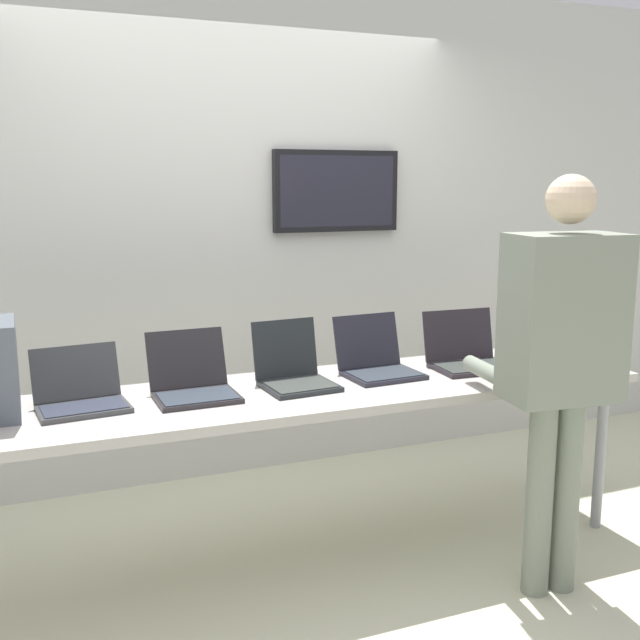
{
  "coord_description": "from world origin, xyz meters",
  "views": [
    {
      "loc": [
        -1.12,
        -2.93,
        1.68
      ],
      "look_at": [
        0.07,
        0.03,
        1.08
      ],
      "focal_mm": 41.95,
      "sensor_mm": 36.0,
      "label": 1
    }
  ],
  "objects_px": {
    "laptop_station_1": "(193,382)",
    "laptop_station_5": "(539,347)",
    "laptop_station_0": "(81,395)",
    "coffee_mug": "(519,372)",
    "laptop_station_3": "(377,362)",
    "person": "(560,347)",
    "workbench": "(307,399)",
    "laptop_station_4": "(467,355)",
    "laptop_station_2": "(294,371)"
  },
  "relations": [
    {
      "from": "laptop_station_1",
      "to": "laptop_station_4",
      "type": "distance_m",
      "value": 1.34
    },
    {
      "from": "laptop_station_0",
      "to": "laptop_station_4",
      "type": "distance_m",
      "value": 1.79
    },
    {
      "from": "workbench",
      "to": "laptop_station_0",
      "type": "height_order",
      "value": "laptop_station_0"
    },
    {
      "from": "workbench",
      "to": "laptop_station_2",
      "type": "height_order",
      "value": "laptop_station_2"
    },
    {
      "from": "laptop_station_5",
      "to": "coffee_mug",
      "type": "distance_m",
      "value": 0.48
    },
    {
      "from": "laptop_station_4",
      "to": "coffee_mug",
      "type": "relative_size",
      "value": 4.56
    },
    {
      "from": "workbench",
      "to": "laptop_station_4",
      "type": "distance_m",
      "value": 0.86
    },
    {
      "from": "laptop_station_1",
      "to": "laptop_station_5",
      "type": "xyz_separation_m",
      "value": [
        1.77,
        0.01,
        -0.0
      ]
    },
    {
      "from": "laptop_station_0",
      "to": "laptop_station_5",
      "type": "distance_m",
      "value": 2.22
    },
    {
      "from": "workbench",
      "to": "coffee_mug",
      "type": "xyz_separation_m",
      "value": [
        0.92,
        -0.25,
        0.09
      ]
    },
    {
      "from": "laptop_station_2",
      "to": "laptop_station_3",
      "type": "xyz_separation_m",
      "value": [
        0.42,
        0.03,
        -0.0
      ]
    },
    {
      "from": "person",
      "to": "laptop_station_5",
      "type": "bearing_deg",
      "value": 56.81
    },
    {
      "from": "laptop_station_3",
      "to": "person",
      "type": "bearing_deg",
      "value": -58.02
    },
    {
      "from": "laptop_station_1",
      "to": "laptop_station_4",
      "type": "height_order",
      "value": "laptop_station_4"
    },
    {
      "from": "laptop_station_0",
      "to": "coffee_mug",
      "type": "height_order",
      "value": "laptop_station_0"
    },
    {
      "from": "laptop_station_4",
      "to": "person",
      "type": "distance_m",
      "value": 0.7
    },
    {
      "from": "laptop_station_0",
      "to": "laptop_station_1",
      "type": "distance_m",
      "value": 0.45
    },
    {
      "from": "person",
      "to": "coffee_mug",
      "type": "distance_m",
      "value": 0.43
    },
    {
      "from": "workbench",
      "to": "laptop_station_5",
      "type": "bearing_deg",
      "value": 3.13
    },
    {
      "from": "laptop_station_4",
      "to": "person",
      "type": "bearing_deg",
      "value": -91.7
    },
    {
      "from": "laptop_station_1",
      "to": "laptop_station_2",
      "type": "xyz_separation_m",
      "value": [
        0.45,
        -0.0,
        0.0
      ]
    },
    {
      "from": "laptop_station_2",
      "to": "laptop_station_5",
      "type": "relative_size",
      "value": 0.95
    },
    {
      "from": "workbench",
      "to": "laptop_station_3",
      "type": "distance_m",
      "value": 0.41
    },
    {
      "from": "laptop_station_4",
      "to": "coffee_mug",
      "type": "bearing_deg",
      "value": -77.42
    },
    {
      "from": "laptop_station_0",
      "to": "laptop_station_2",
      "type": "bearing_deg",
      "value": -0.35
    },
    {
      "from": "workbench",
      "to": "laptop_station_5",
      "type": "height_order",
      "value": "laptop_station_5"
    },
    {
      "from": "person",
      "to": "coffee_mug",
      "type": "height_order",
      "value": "person"
    },
    {
      "from": "laptop_station_2",
      "to": "laptop_station_5",
      "type": "distance_m",
      "value": 1.32
    },
    {
      "from": "laptop_station_2",
      "to": "person",
      "type": "height_order",
      "value": "person"
    },
    {
      "from": "laptop_station_0",
      "to": "laptop_station_3",
      "type": "relative_size",
      "value": 1.05
    },
    {
      "from": "laptop_station_1",
      "to": "person",
      "type": "bearing_deg",
      "value": -27.4
    },
    {
      "from": "workbench",
      "to": "person",
      "type": "relative_size",
      "value": 1.79
    },
    {
      "from": "laptop_station_4",
      "to": "laptop_station_3",
      "type": "bearing_deg",
      "value": 175.57
    },
    {
      "from": "laptop_station_5",
      "to": "laptop_station_2",
      "type": "bearing_deg",
      "value": -179.56
    },
    {
      "from": "laptop_station_3",
      "to": "laptop_station_5",
      "type": "height_order",
      "value": "laptop_station_3"
    },
    {
      "from": "person",
      "to": "coffee_mug",
      "type": "bearing_deg",
      "value": 76.51
    },
    {
      "from": "laptop_station_0",
      "to": "coffee_mug",
      "type": "relative_size",
      "value": 4.38
    },
    {
      "from": "laptop_station_3",
      "to": "laptop_station_5",
      "type": "distance_m",
      "value": 0.9
    },
    {
      "from": "laptop_station_4",
      "to": "laptop_station_5",
      "type": "xyz_separation_m",
      "value": [
        0.43,
        0.01,
        -0.0
      ]
    },
    {
      "from": "laptop_station_1",
      "to": "laptop_station_3",
      "type": "distance_m",
      "value": 0.87
    },
    {
      "from": "coffee_mug",
      "to": "workbench",
      "type": "bearing_deg",
      "value": 164.83
    },
    {
      "from": "laptop_station_4",
      "to": "laptop_station_5",
      "type": "relative_size",
      "value": 1.08
    },
    {
      "from": "laptop_station_0",
      "to": "person",
      "type": "distance_m",
      "value": 1.9
    },
    {
      "from": "laptop_station_1",
      "to": "person",
      "type": "distance_m",
      "value": 1.49
    },
    {
      "from": "laptop_station_3",
      "to": "coffee_mug",
      "type": "distance_m",
      "value": 0.64
    },
    {
      "from": "laptop_station_0",
      "to": "laptop_station_5",
      "type": "relative_size",
      "value": 1.04
    },
    {
      "from": "laptop_station_0",
      "to": "laptop_station_1",
      "type": "height_order",
      "value": "laptop_station_1"
    },
    {
      "from": "coffee_mug",
      "to": "laptop_station_3",
      "type": "bearing_deg",
      "value": 147.27
    },
    {
      "from": "laptop_station_1",
      "to": "coffee_mug",
      "type": "relative_size",
      "value": 4.18
    },
    {
      "from": "laptop_station_1",
      "to": "coffee_mug",
      "type": "distance_m",
      "value": 1.44
    }
  ]
}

